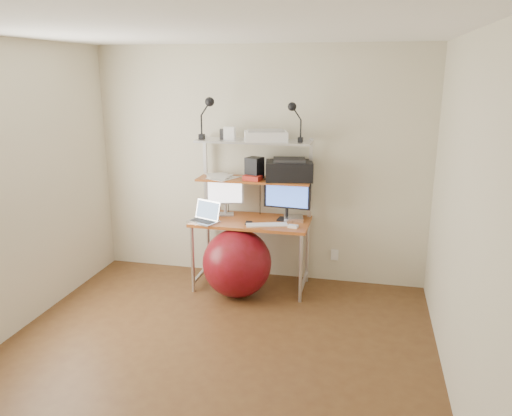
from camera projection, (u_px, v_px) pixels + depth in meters
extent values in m
plane|color=brown|center=(210.00, 359.00, 4.00)|extent=(3.60, 3.60, 0.00)
plane|color=white|center=(201.00, 29.00, 3.33)|extent=(3.60, 3.60, 0.00)
plane|color=beige|center=(259.00, 165.00, 5.36)|extent=(3.60, 0.00, 3.60)
plane|color=beige|center=(63.00, 328.00, 1.97)|extent=(3.60, 0.00, 3.60)
plane|color=beige|center=(466.00, 225.00, 3.28)|extent=(0.00, 3.60, 3.60)
cube|color=#A74E20|center=(251.00, 221.00, 5.16)|extent=(1.20, 0.60, 0.03)
cylinder|color=silver|center=(193.00, 259.00, 5.13)|extent=(0.04, 0.04, 0.71)
cylinder|color=silver|center=(208.00, 243.00, 5.62)|extent=(0.04, 0.04, 0.71)
cylinder|color=silver|center=(301.00, 269.00, 4.89)|extent=(0.04, 0.04, 0.71)
cylinder|color=silver|center=(307.00, 251.00, 5.38)|extent=(0.04, 0.04, 0.71)
cube|color=silver|center=(206.00, 174.00, 5.41)|extent=(0.03, 0.04, 0.84)
cube|color=silver|center=(310.00, 179.00, 5.17)|extent=(0.03, 0.04, 0.84)
cube|color=#A74E20|center=(254.00, 180.00, 5.17)|extent=(1.18, 0.34, 0.02)
cube|color=silver|center=(254.00, 141.00, 5.07)|extent=(1.18, 0.34, 0.02)
cube|color=white|center=(335.00, 255.00, 5.42)|extent=(0.08, 0.01, 0.12)
cube|color=#A8A8AD|center=(225.00, 214.00, 5.35)|extent=(0.21, 0.18, 0.01)
cylinder|color=#A8A8AD|center=(226.00, 208.00, 5.35)|extent=(0.03, 0.03, 0.10)
cube|color=#A8A8AD|center=(225.00, 190.00, 5.30)|extent=(0.39, 0.13, 0.30)
plane|color=white|center=(225.00, 191.00, 5.28)|extent=(0.35, 0.09, 0.36)
cube|color=black|center=(286.00, 219.00, 5.15)|extent=(0.19, 0.15, 0.01)
cylinder|color=black|center=(287.00, 213.00, 5.16)|extent=(0.03, 0.03, 0.11)
cube|color=black|center=(287.00, 194.00, 5.10)|extent=(0.49, 0.08, 0.29)
plane|color=blue|center=(287.00, 195.00, 5.09)|extent=(0.44, 0.04, 0.44)
cube|color=silver|center=(203.00, 221.00, 5.08)|extent=(0.36, 0.31, 0.01)
cube|color=#2A2A2C|center=(203.00, 221.00, 5.08)|extent=(0.28, 0.22, 0.00)
cube|color=silver|center=(210.00, 209.00, 5.14)|extent=(0.30, 0.17, 0.20)
plane|color=#6885AD|center=(210.00, 209.00, 5.14)|extent=(0.28, 0.17, 0.26)
cube|color=white|center=(267.00, 225.00, 4.98)|extent=(0.43, 0.24, 0.01)
cube|color=white|center=(293.00, 226.00, 4.91)|extent=(0.10, 0.07, 0.03)
cube|color=silver|center=(293.00, 218.00, 5.16)|extent=(0.23, 0.23, 0.04)
cube|color=black|center=(249.00, 223.00, 5.05)|extent=(0.08, 0.13, 0.01)
cube|color=black|center=(289.00, 171.00, 5.08)|extent=(0.52, 0.40, 0.19)
cube|color=#2A2A2C|center=(289.00, 160.00, 5.05)|extent=(0.36, 0.29, 0.03)
cube|color=black|center=(254.00, 168.00, 5.15)|extent=(0.19, 0.19, 0.22)
cube|color=red|center=(252.00, 178.00, 5.09)|extent=(0.20, 0.15, 0.05)
cube|color=white|center=(266.00, 136.00, 5.00)|extent=(0.48, 0.38, 0.10)
cube|color=#A8A8AD|center=(266.00, 131.00, 4.99)|extent=(0.40, 0.30, 0.02)
cube|color=white|center=(230.00, 133.00, 5.11)|extent=(0.11, 0.10, 0.13)
cube|color=#2A2A2C|center=(225.00, 134.00, 5.14)|extent=(0.12, 0.12, 0.10)
cube|color=black|center=(202.00, 137.00, 5.12)|extent=(0.05, 0.06, 0.05)
cylinder|color=black|center=(201.00, 125.00, 5.09)|extent=(0.02, 0.02, 0.19)
sphere|color=black|center=(210.00, 102.00, 5.00)|extent=(0.09, 0.09, 0.09)
cube|color=black|center=(300.00, 140.00, 4.91)|extent=(0.05, 0.06, 0.05)
cylinder|color=black|center=(301.00, 129.00, 4.88)|extent=(0.02, 0.02, 0.17)
sphere|color=black|center=(292.00, 107.00, 4.84)|extent=(0.09, 0.09, 0.09)
sphere|color=maroon|center=(237.00, 263.00, 5.05)|extent=(0.70, 0.70, 0.70)
cube|color=white|center=(224.00, 178.00, 5.19)|extent=(0.31, 0.34, 0.00)
cube|color=white|center=(217.00, 175.00, 5.29)|extent=(0.27, 0.32, 0.00)
cube|color=white|center=(220.00, 176.00, 5.22)|extent=(0.22, 0.29, 0.00)
cube|color=white|center=(217.00, 175.00, 5.25)|extent=(0.32, 0.35, 0.00)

